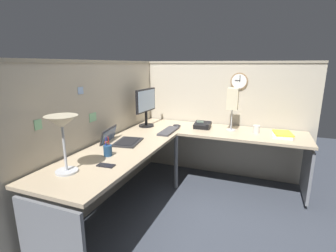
# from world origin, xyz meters

# --- Properties ---
(ground_plane) EXTENTS (6.80, 6.80, 0.00)m
(ground_plane) POSITION_xyz_m (0.00, 0.00, 0.00)
(ground_plane) COLOR #383D47
(cubicle_wall_back) EXTENTS (2.57, 0.12, 1.58)m
(cubicle_wall_back) POSITION_xyz_m (-0.36, 0.87, 0.79)
(cubicle_wall_back) COLOR #B7AD99
(cubicle_wall_back) RESTS_ON ground
(cubicle_wall_right) EXTENTS (0.12, 2.37, 1.58)m
(cubicle_wall_right) POSITION_xyz_m (0.87, -0.27, 0.79)
(cubicle_wall_right) COLOR #B7AD99
(cubicle_wall_right) RESTS_ON ground
(desk) EXTENTS (2.35, 2.15, 0.73)m
(desk) POSITION_xyz_m (-0.15, -0.05, 0.63)
(desk) COLOR tan
(desk) RESTS_ON ground
(monitor) EXTENTS (0.46, 0.20, 0.50)m
(monitor) POSITION_xyz_m (0.32, 0.64, 1.02)
(monitor) COLOR black
(monitor) RESTS_ON desk
(laptop) EXTENTS (0.40, 0.43, 0.22)m
(laptop) POSITION_xyz_m (-0.42, 0.60, 0.75)
(laptop) COLOR #232326
(laptop) RESTS_ON desk
(keyboard) EXTENTS (0.43, 0.14, 0.02)m
(keyboard) POSITION_xyz_m (0.16, 0.26, 0.74)
(keyboard) COLOR #38383D
(keyboard) RESTS_ON desk
(computer_mouse) EXTENTS (0.06, 0.10, 0.03)m
(computer_mouse) POSITION_xyz_m (0.44, 0.25, 0.75)
(computer_mouse) COLOR #232326
(computer_mouse) RESTS_ON desk
(desk_lamp_dome) EXTENTS (0.24, 0.24, 0.44)m
(desk_lamp_dome) POSITION_xyz_m (-1.22, 0.57, 1.09)
(desk_lamp_dome) COLOR #B7BABF
(desk_lamp_dome) RESTS_ON desk
(pen_cup) EXTENTS (0.08, 0.08, 0.18)m
(pen_cup) POSITION_xyz_m (-0.81, 0.48, 0.78)
(pen_cup) COLOR navy
(pen_cup) RESTS_ON desk
(cell_phone) EXTENTS (0.08, 0.15, 0.01)m
(cell_phone) POSITION_xyz_m (-1.01, 0.36, 0.73)
(cell_phone) COLOR black
(cell_phone) RESTS_ON desk
(office_phone) EXTENTS (0.19, 0.21, 0.11)m
(office_phone) POSITION_xyz_m (0.49, -0.09, 0.77)
(office_phone) COLOR black
(office_phone) RESTS_ON desk
(book_stack) EXTENTS (0.30, 0.23, 0.04)m
(book_stack) POSITION_xyz_m (0.46, -1.03, 0.75)
(book_stack) COLOR silver
(book_stack) RESTS_ON desk
(desk_lamp_paper) EXTENTS (0.13, 0.13, 0.53)m
(desk_lamp_paper) POSITION_xyz_m (0.51, -0.44, 1.11)
(desk_lamp_paper) COLOR #B7BABF
(desk_lamp_paper) RESTS_ON desk
(coffee_mug) EXTENTS (0.08, 0.08, 0.10)m
(coffee_mug) POSITION_xyz_m (0.49, -0.74, 0.78)
(coffee_mug) COLOR silver
(coffee_mug) RESTS_ON desk
(wall_clock) EXTENTS (0.04, 0.22, 0.22)m
(wall_clock) POSITION_xyz_m (0.82, -0.48, 1.32)
(wall_clock) COLOR olive
(pinned_note_leftmost) EXTENTS (0.11, 0.00, 0.09)m
(pinned_note_leftmost) POSITION_xyz_m (-0.55, 0.82, 1.01)
(pinned_note_leftmost) COLOR #8CCC99
(pinned_note_middle) EXTENTS (0.07, 0.00, 0.07)m
(pinned_note_middle) POSITION_xyz_m (-0.70, 0.82, 1.30)
(pinned_note_middle) COLOR #99B7E5
(pinned_note_rightmost) EXTENTS (0.07, 0.00, 0.08)m
(pinned_note_rightmost) POSITION_xyz_m (-1.21, 0.82, 1.08)
(pinned_note_rightmost) COLOR #8CCC99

